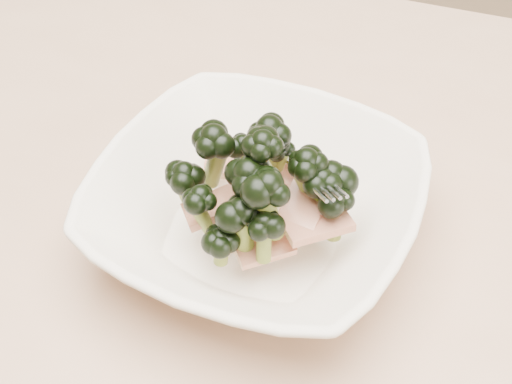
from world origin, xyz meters
TOP-DOWN VIEW (x-y plane):
  - dining_table at (0.00, 0.00)m, footprint 1.20×0.80m
  - broccoli_dish at (0.04, -0.02)m, footprint 0.29×0.29m

SIDE VIEW (x-z plane):
  - dining_table at x=0.00m, z-range 0.28..1.03m
  - broccoli_dish at x=0.04m, z-range 0.73..0.85m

